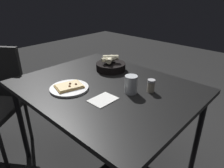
# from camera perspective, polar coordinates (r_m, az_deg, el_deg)

# --- Properties ---
(ground) EXTENTS (8.00, 8.00, 0.00)m
(ground) POSITION_cam_1_polar(r_m,az_deg,el_deg) (1.82, -1.46, -20.78)
(ground) COLOR black
(dining_table) EXTENTS (0.94, 1.19, 0.70)m
(dining_table) POSITION_cam_1_polar(r_m,az_deg,el_deg) (1.43, -1.75, -2.38)
(dining_table) COLOR black
(dining_table) RESTS_ON ground
(pizza_plate) EXTENTS (0.25, 0.25, 0.04)m
(pizza_plate) POSITION_cam_1_polar(r_m,az_deg,el_deg) (1.38, -11.77, -0.98)
(pizza_plate) COLOR white
(pizza_plate) RESTS_ON dining_table
(bread_basket) EXTENTS (0.24, 0.24, 0.12)m
(bread_basket) POSITION_cam_1_polar(r_m,az_deg,el_deg) (1.65, -0.32, 5.15)
(bread_basket) COLOR black
(bread_basket) RESTS_ON dining_table
(beer_glass) EXTENTS (0.08, 0.08, 0.11)m
(beer_glass) POSITION_cam_1_polar(r_m,az_deg,el_deg) (1.29, 5.27, -0.41)
(beer_glass) COLOR silver
(beer_glass) RESTS_ON dining_table
(pepper_shaker) EXTENTS (0.05, 0.05, 0.08)m
(pepper_shaker) POSITION_cam_1_polar(r_m,az_deg,el_deg) (1.33, 10.76, -0.66)
(pepper_shaker) COLOR #BFB299
(pepper_shaker) RESTS_ON dining_table
(napkin) EXTENTS (0.16, 0.12, 0.00)m
(napkin) POSITION_cam_1_polar(r_m,az_deg,el_deg) (1.22, -2.51, -4.37)
(napkin) COLOR white
(napkin) RESTS_ON dining_table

